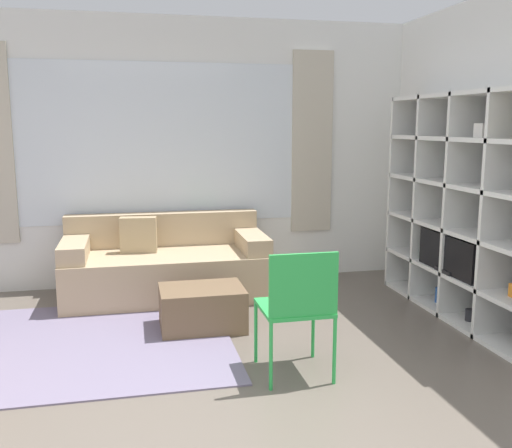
{
  "coord_description": "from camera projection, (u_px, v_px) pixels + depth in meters",
  "views": [
    {
      "loc": [
        -0.3,
        -2.62,
        1.64
      ],
      "look_at": [
        0.67,
        1.78,
        0.85
      ],
      "focal_mm": 40.0,
      "sensor_mm": 36.0,
      "label": 1
    }
  ],
  "objects": [
    {
      "name": "couch_main",
      "position": [
        166.0,
        266.0,
        5.49
      ],
      "size": [
        1.9,
        0.9,
        0.77
      ],
      "color": "tan",
      "rests_on": "ground_plane"
    },
    {
      "name": "wall_back",
      "position": [
        160.0,
        153.0,
        5.79
      ],
      "size": [
        6.41,
        0.11,
        2.7
      ],
      "color": "white",
      "rests_on": "ground_plane"
    },
    {
      "name": "folding_chair",
      "position": [
        298.0,
        302.0,
        3.65
      ],
      "size": [
        0.44,
        0.46,
        0.86
      ],
      "rotation": [
        0.0,
        0.0,
        3.14
      ],
      "color": "green",
      "rests_on": "ground_plane"
    },
    {
      "name": "wall_right",
      "position": [
        490.0,
        160.0,
        4.75
      ],
      "size": [
        0.07,
        4.45,
        2.7
      ],
      "primitive_type": "cube",
      "color": "white",
      "rests_on": "ground_plane"
    },
    {
      "name": "area_rug",
      "position": [
        62.0,
        345.0,
        4.27
      ],
      "size": [
        2.51,
        1.91,
        0.01
      ],
      "primitive_type": "cube",
      "color": "slate",
      "rests_on": "ground_plane"
    },
    {
      "name": "ottoman",
      "position": [
        202.0,
        308.0,
        4.62
      ],
      "size": [
        0.67,
        0.5,
        0.34
      ],
      "color": "brown",
      "rests_on": "ground_plane"
    },
    {
      "name": "shelving_unit",
      "position": [
        466.0,
        209.0,
        4.79
      ],
      "size": [
        0.36,
        2.11,
        1.9
      ],
      "color": "#232328",
      "rests_on": "ground_plane"
    }
  ]
}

